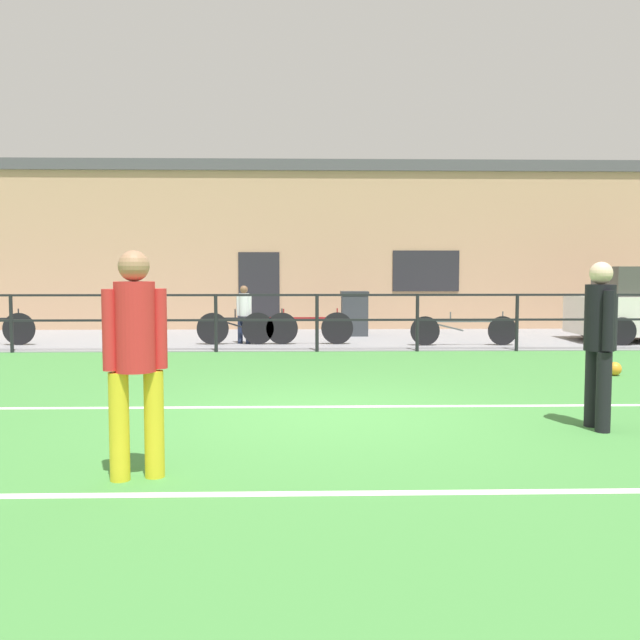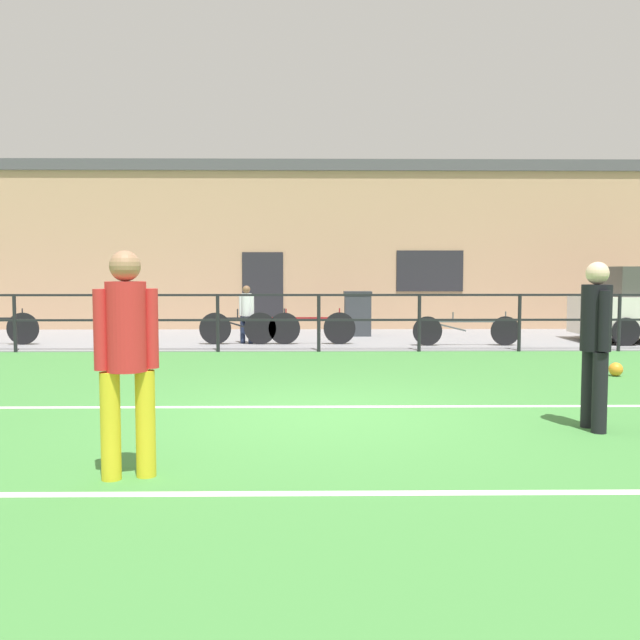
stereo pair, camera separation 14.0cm
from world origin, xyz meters
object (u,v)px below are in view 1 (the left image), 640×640
Objects in this scene: bicycle_parked_0 at (297,328)px; player_striker at (135,350)px; player_goalkeeper at (599,335)px; bicycle_parked_4 at (247,328)px; spectator_child at (244,311)px; soccer_ball_match at (615,369)px; bicycle_parked_2 at (464,330)px; trash_bin_0 at (354,313)px.

player_striker is at bearing -97.06° from bicycle_parked_0.
bicycle_parked_4 is at bearing -154.45° from player_goalkeeper.
player_striker is 9.65m from bicycle_parked_0.
player_striker is at bearing 106.87° from spectator_child.
bicycle_parked_4 is (-5.99, 4.44, 0.27)m from soccer_ball_match.
spectator_child is 0.58× the size of bicycle_parked_4.
bicycle_parked_0 is 1.05× the size of bicycle_parked_2.
spectator_child is at bearing -154.52° from player_goalkeeper.
spectator_child is 0.41m from bicycle_parked_4.
trash_bin_0 is (2.54, 1.78, -0.17)m from spectator_child.
spectator_child is 1.23m from bicycle_parked_0.
bicycle_parked_0 is 2.40m from trash_bin_0.
spectator_child is 1.17× the size of trash_bin_0.
soccer_ball_match is at bearing 150.98° from player_goalkeeper.
soccer_ball_match is 0.09× the size of bicycle_parked_2.
bicycle_parked_2 is at bearing -46.44° from trash_bin_0.
player_goalkeeper is 1.35× the size of spectator_child.
player_goalkeeper is 0.96× the size of player_striker.
player_goalkeeper is at bearing -93.23° from bicycle_parked_2.
trash_bin_0 is at bearing -128.03° from spectator_child.
player_striker reaches higher than bicycle_parked_4.
bicycle_parked_0 is (1.18, 9.56, -0.62)m from player_striker.
trash_bin_0 is (1.38, 1.96, 0.19)m from bicycle_parked_0.
bicycle_parked_0 is at bearing -160.85° from player_goalkeeper.
player_goalkeeper is 4.07m from soccer_ball_match.
player_goalkeeper reaches higher than trash_bin_0.
trash_bin_0 is (2.46, 1.96, 0.19)m from bicycle_parked_4.
bicycle_parked_4 is (0.10, 9.56, -0.63)m from player_striker.
player_goalkeeper is 9.22m from spectator_child.
trash_bin_0 is at bearing -172.26° from player_goalkeeper.
player_striker is 9.74m from spectator_child.
player_goalkeeper is 10.11m from trash_bin_0.
bicycle_parked_0 is (-4.91, 4.44, 0.28)m from soccer_ball_match.
trash_bin_0 is at bearing 118.84° from soccer_ball_match.
trash_bin_0 is at bearing 54.73° from bicycle_parked_0.
bicycle_parked_0 is 2.21× the size of trash_bin_0.
spectator_child is (0.02, 9.74, -0.27)m from player_striker.
soccer_ball_match is (6.09, 5.11, -0.90)m from player_striker.
bicycle_parked_0 is (-3.10, 7.99, -0.59)m from player_goalkeeper.
soccer_ball_match is 0.19× the size of trash_bin_0.
bicycle_parked_2 is (4.72, 9.25, -0.66)m from player_striker.
bicycle_parked_4 is (-4.62, 0.31, 0.03)m from bicycle_parked_2.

